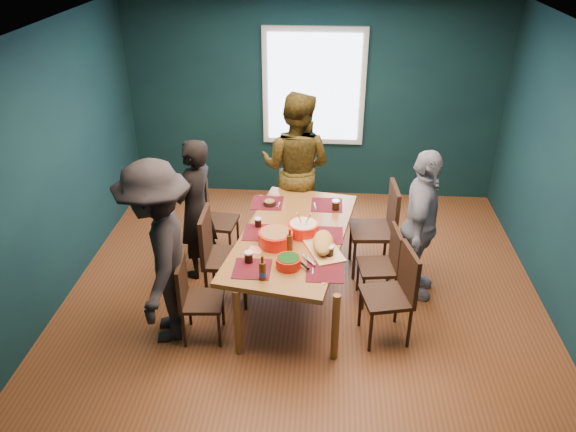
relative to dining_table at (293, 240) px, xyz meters
name	(u,v)px	position (x,y,z in m)	size (l,w,h in m)	color
room	(306,167)	(0.11, 0.26, 0.69)	(5.01, 5.01, 2.71)	brown
dining_table	(293,240)	(0.00, 0.00, 0.00)	(1.33, 2.13, 0.76)	brown
chair_left_far	(211,215)	(-1.00, 0.75, -0.16)	(0.44, 0.44, 0.90)	black
chair_left_mid	(217,250)	(-0.76, -0.09, -0.10)	(0.46, 0.46, 1.01)	black
chair_left_near	(193,294)	(-0.88, -0.70, -0.20)	(0.41, 0.41, 0.84)	black
chair_right_far	(382,223)	(0.93, 0.57, -0.08)	(0.50, 0.50, 1.04)	black
chair_right_mid	(386,260)	(0.94, 0.01, -0.20)	(0.42, 0.42, 0.83)	black
chair_right_near	(396,288)	(0.99, -0.56, -0.13)	(0.51, 0.51, 0.95)	black
person_far_left	(196,210)	(-1.07, 0.38, 0.11)	(0.58, 0.38, 1.58)	black
person_back	(296,168)	(-0.05, 1.27, 0.23)	(0.89, 0.70, 1.84)	black
person_right	(420,226)	(1.27, 0.16, 0.13)	(0.95, 0.40, 1.62)	silver
person_near_left	(159,254)	(-1.16, -0.67, 0.21)	(1.16, 0.66, 1.79)	black
bowl_salad	(276,238)	(-0.16, -0.21, 0.15)	(0.34, 0.34, 0.14)	red
bowl_dumpling	(303,228)	(0.10, 0.01, 0.14)	(0.30, 0.30, 0.28)	red
bowl_herbs	(288,262)	(-0.01, -0.59, 0.13)	(0.23, 0.23, 0.10)	red
cutting_board	(323,244)	(0.30, -0.28, 0.14)	(0.45, 0.69, 0.15)	tan
small_bowl	(270,203)	(-0.30, 0.60, 0.10)	(0.13, 0.13, 0.06)	black
beer_bottle_a	(263,271)	(-0.22, -0.80, 0.16)	(0.07, 0.07, 0.24)	#4D260D
beer_bottle_b	(290,242)	(-0.01, -0.30, 0.16)	(0.06, 0.06, 0.23)	#4D260D
cola_glass_a	(249,257)	(-0.37, -0.54, 0.13)	(0.08, 0.08, 0.11)	black
cola_glass_b	(330,251)	(0.36, -0.39, 0.13)	(0.08, 0.08, 0.12)	black
cola_glass_c	(336,205)	(0.42, 0.55, 0.13)	(0.08, 0.08, 0.11)	black
cola_glass_d	(258,222)	(-0.37, 0.12, 0.12)	(0.07, 0.07, 0.10)	black
napkin_a	(330,232)	(0.37, 0.06, 0.07)	(0.12, 0.12, 0.00)	#FF8A6B
napkin_b	(255,250)	(-0.34, -0.33, 0.07)	(0.13, 0.13, 0.00)	#FF8A6B
napkin_c	(327,278)	(0.35, -0.74, 0.07)	(0.15, 0.15, 0.00)	#FF8A6B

